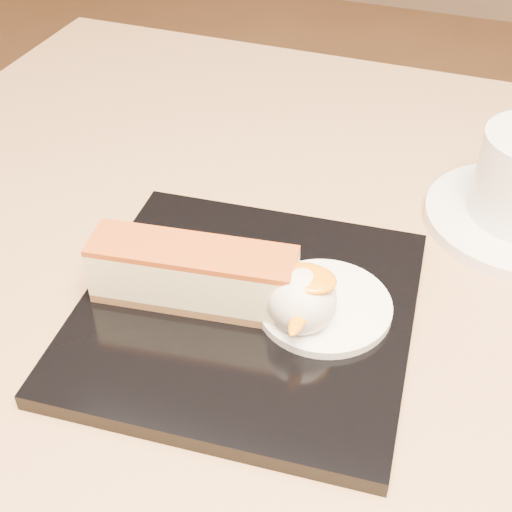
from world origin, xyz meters
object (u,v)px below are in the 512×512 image
at_px(dessert_plate, 246,312).
at_px(cheesecake, 193,274).
at_px(table, 274,430).
at_px(ice_cream_scoop, 302,300).

height_order(dessert_plate, cheesecake, cheesecake).
height_order(table, ice_cream_scoop, ice_cream_scoop).
xyz_separation_m(cheesecake, ice_cream_scoop, (0.07, 0.00, 0.00)).
relative_size(table, dessert_plate, 3.64).
relative_size(table, ice_cream_scoop, 18.01).
bearing_deg(cheesecake, dessert_plate, 0.50).
xyz_separation_m(table, cheesecake, (-0.05, -0.03, 0.19)).
bearing_deg(dessert_plate, table, 65.58).
bearing_deg(ice_cream_scoop, cheesecake, 180.00).
distance_m(table, ice_cream_scoop, 0.19).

